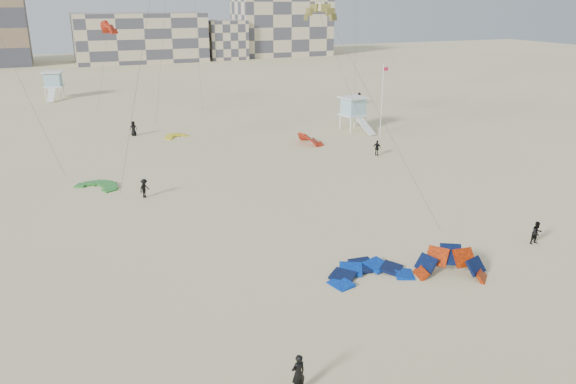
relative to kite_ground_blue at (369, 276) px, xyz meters
name	(u,v)px	position (x,y,z in m)	size (l,w,h in m)	color
ground	(337,323)	(-4.10, -3.81, 0.00)	(320.00, 320.00, 0.00)	beige
kite_ground_blue	(369,276)	(0.00, 0.00, 0.00)	(4.66, 4.84, 0.81)	#0644B8
kite_ground_orange	(450,275)	(4.45, -1.76, 0.00)	(4.19, 3.23, 2.68)	#F33500
kite_ground_green	(98,187)	(-13.32, 23.29, 0.00)	(3.59, 3.80, 0.44)	green
kite_ground_red_far	(310,143)	(10.05, 30.38, 0.00)	(3.69, 3.28, 2.04)	#C83100
kite_ground_yellow	(176,137)	(-3.29, 39.12, 0.00)	(2.71, 2.82, 0.60)	#F5F41F
kitesurfer_main	(298,373)	(-7.93, -7.80, 0.88)	(0.65, 0.42, 1.77)	black
kitesurfer_b	(537,233)	(12.55, -0.21, 0.79)	(0.77, 0.60, 1.58)	black
kitesurfer_c	(144,188)	(-10.00, 19.07, 0.79)	(1.02, 0.58, 1.57)	black
kitesurfer_d	(377,148)	(14.34, 23.06, 0.80)	(0.93, 0.39, 1.59)	black
kitesurfer_e	(133,128)	(-7.76, 41.78, 0.87)	(0.85, 0.56, 1.75)	black
kitesurfer_f	(359,98)	(27.44, 50.27, 0.88)	(1.63, 0.52, 1.75)	black
kite_fly_olive	(320,14)	(12.26, 33.13, 13.86)	(5.47, 9.31, 14.16)	olive
kite_fly_red	(108,29)	(-8.32, 54.10, 11.71)	(4.54, 3.98, 12.12)	#C83100
lifeguard_tower_near	(353,114)	(17.83, 34.72, 2.02)	(3.25, 5.78, 4.08)	white
lifeguard_tower_far	(54,85)	(-15.91, 73.64, 2.14)	(3.60, 6.22, 4.32)	white
flagpole	(382,98)	(19.72, 31.27, 4.31)	(0.67, 0.10, 8.22)	white
condo_mid	(140,37)	(5.90, 126.19, 6.00)	(32.00, 16.00, 12.00)	beige
condo_east	(282,26)	(45.90, 128.19, 8.00)	(26.00, 14.00, 16.00)	beige
condo_fill_right	(225,40)	(27.90, 124.19, 5.00)	(10.00, 10.00, 10.00)	beige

